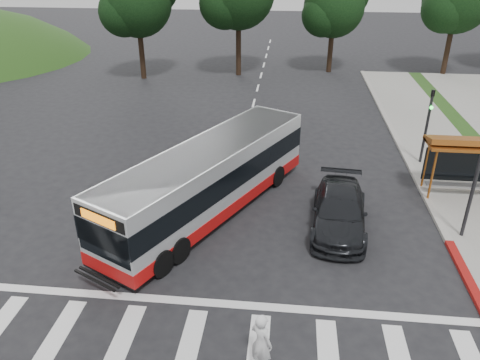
# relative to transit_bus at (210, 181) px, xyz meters

# --- Properties ---
(ground) EXTENTS (140.00, 140.00, 0.00)m
(ground) POSITION_rel_transit_bus_xyz_m (0.63, -2.43, -1.50)
(ground) COLOR black
(ground) RESTS_ON ground
(sidewalk_east) EXTENTS (4.00, 40.00, 0.12)m
(sidewalk_east) POSITION_rel_transit_bus_xyz_m (11.63, 5.57, -1.44)
(sidewalk_east) COLOR gray
(sidewalk_east) RESTS_ON ground
(curb_east) EXTENTS (0.30, 40.00, 0.15)m
(curb_east) POSITION_rel_transit_bus_xyz_m (9.63, 5.57, -1.43)
(curb_east) COLOR #9E9991
(curb_east) RESTS_ON ground
(curb_east_red) EXTENTS (0.32, 6.00, 0.15)m
(curb_east_red) POSITION_rel_transit_bus_xyz_m (9.63, -4.43, -1.43)
(curb_east_red) COLOR maroon
(curb_east_red) RESTS_ON ground
(crosswalk_ladder) EXTENTS (18.00, 2.60, 0.01)m
(crosswalk_ladder) POSITION_rel_transit_bus_xyz_m (0.63, -7.43, -1.50)
(crosswalk_ladder) COLOR silver
(crosswalk_ladder) RESTS_ON ground
(bus_shelter) EXTENTS (4.20, 1.60, 2.86)m
(bus_shelter) POSITION_rel_transit_bus_xyz_m (11.43, 2.68, 0.85)
(bus_shelter) COLOR #9D521A
(bus_shelter) RESTS_ON sidewalk_east
(traffic_signal_ne_short) EXTENTS (0.18, 0.37, 4.00)m
(traffic_signal_ne_short) POSITION_rel_transit_bus_xyz_m (10.23, 6.07, 0.97)
(traffic_signal_ne_short) COLOR black
(traffic_signal_ne_short) RESTS_ON ground
(tree_north_b) EXTENTS (5.72, 5.33, 8.43)m
(tree_north_b) POSITION_rel_transit_bus_xyz_m (6.70, 25.63, 4.16)
(tree_north_b) COLOR black
(tree_north_b) RESTS_ON ground
(tree_north_c) EXTENTS (6.16, 5.74, 9.30)m
(tree_north_c) POSITION_rel_transit_bus_xyz_m (-9.30, 21.64, 4.79)
(tree_north_c) COLOR black
(tree_north_c) RESTS_ON ground
(transit_bus) EXTENTS (7.59, 11.50, 3.01)m
(transit_bus) POSITION_rel_transit_bus_xyz_m (0.00, 0.00, 0.00)
(transit_bus) COLOR silver
(transit_bus) RESTS_ON ground
(pedestrian) EXTENTS (0.83, 0.79, 1.90)m
(pedestrian) POSITION_rel_transit_bus_xyz_m (2.75, -8.16, -0.55)
(pedestrian) COLOR silver
(pedestrian) RESTS_ON ground
(dark_sedan) EXTENTS (2.59, 5.41, 1.52)m
(dark_sedan) POSITION_rel_transit_bus_xyz_m (5.42, -0.65, -0.74)
(dark_sedan) COLOR black
(dark_sedan) RESTS_ON ground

